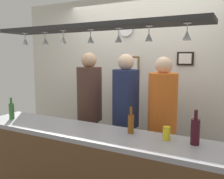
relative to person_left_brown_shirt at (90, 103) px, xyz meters
The scene contains 20 objects.
back_wall 0.89m from the person_left_brown_shirt, 53.33° to the left, with size 4.40×0.06×2.60m, color silver.
bar_counter 1.12m from the person_left_brown_shirt, 60.61° to the right, with size 2.70×0.55×0.95m.
overhead_glass_rack 1.27m from the person_left_brown_shirt, 54.17° to the right, with size 2.20×0.36×0.04m, color black.
hanging_wineglass_far_left 1.16m from the person_left_brown_shirt, 115.00° to the right, with size 0.07×0.07×0.13m.
hanging_wineglass_left 1.09m from the person_left_brown_shirt, 96.10° to the right, with size 0.07×0.07×0.13m.
hanging_wineglass_center_left 1.14m from the person_left_brown_shirt, 75.07° to the right, with size 0.07×0.07×0.13m.
hanging_wineglass_center 1.19m from the person_left_brown_shirt, 55.51° to the right, with size 0.07×0.07×0.13m.
hanging_wineglass_center_right 1.33m from the person_left_brown_shirt, 41.66° to the right, with size 0.07×0.07×0.13m.
hanging_wineglass_right 1.53m from the person_left_brown_shirt, 33.51° to the right, with size 0.07×0.07×0.13m.
hanging_wineglass_far_right 1.79m from the person_left_brown_shirt, 28.04° to the right, with size 0.07×0.07×0.13m.
person_left_brown_shirt is the anchor object (origin of this frame).
person_middle_navy_shirt 0.54m from the person_left_brown_shirt, ahead, with size 0.34×0.34×1.72m.
person_right_orange_shirt 1.02m from the person_left_brown_shirt, ahead, with size 0.34×0.34×1.69m.
bottle_beer_green_import 0.99m from the person_left_brown_shirt, 125.78° to the right, with size 0.06×0.06×0.26m.
bottle_wine_dark_red 1.64m from the person_left_brown_shirt, 23.99° to the right, with size 0.08×0.08×0.30m.
bottle_beer_amber_tall 1.10m from the person_left_brown_shirt, 35.50° to the right, with size 0.06×0.06×0.26m.
drink_can 1.42m from the person_left_brown_shirt, 27.86° to the right, with size 0.07×0.07×0.12m, color yellow.
picture_frame_crest 0.90m from the person_left_brown_shirt, 60.12° to the left, with size 0.18×0.02×0.26m.
picture_frame_upper_small 1.44m from the person_left_brown_shirt, 29.75° to the left, with size 0.22×0.02×0.18m.
wall_clock 1.25m from the person_left_brown_shirt, 68.64° to the left, with size 0.22×0.22×0.03m, color white.
Camera 1 is at (1.29, -2.33, 1.69)m, focal length 38.92 mm.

